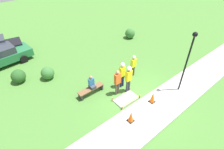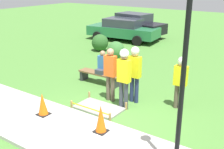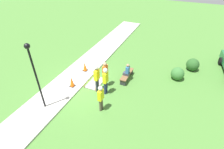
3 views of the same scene
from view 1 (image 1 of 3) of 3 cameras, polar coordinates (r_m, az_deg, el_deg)
name	(u,v)px [view 1 (image 1 of 3)]	position (r m, az deg, el deg)	size (l,w,h in m)	color
ground_plane	(141,100)	(11.19, 9.43, -8.06)	(60.00, 60.00, 0.00)	#477A33
sidewalk	(155,110)	(10.71, 13.96, -11.06)	(28.00, 2.26, 0.10)	#ADAAA3
wet_concrete_patch	(126,99)	(11.06, 4.66, -7.97)	(1.55, 0.94, 0.26)	gray
traffic_cone_near_patch	(131,117)	(9.62, 6.21, -13.51)	(0.34, 0.34, 0.68)	black
traffic_cone_far_patch	(153,97)	(10.79, 13.12, -7.23)	(0.34, 0.34, 0.75)	black
park_bench	(91,90)	(11.29, -6.89, -5.00)	(1.76, 0.44, 0.45)	#2D2D33
person_seated_on_bench	(92,83)	(11.06, -6.68, -2.75)	(0.36, 0.44, 0.89)	#383D47
worker_supervisor	(133,64)	(12.42, 7.00, 3.40)	(0.40, 0.25, 1.71)	brown
worker_assistant	(129,77)	(10.89, 5.48, -0.71)	(0.40, 0.28, 1.95)	#383D47
worker_trainee	(122,72)	(11.27, 3.35, 0.66)	(0.40, 0.28, 1.91)	navy
bystander_in_orange_shirt	(118,81)	(10.75, 1.81, -2.15)	(0.40, 0.24, 1.83)	brown
lamppost_near	(189,55)	(10.97, 23.80, 5.87)	(0.28, 0.28, 4.01)	black
shrub_rounded_near	(18,76)	(13.69, -28.25, -0.49)	(0.95, 0.95, 0.95)	#285623
shrub_rounded_mid	(130,33)	(18.31, 5.89, 13.22)	(0.99, 0.99, 0.99)	#387033
shrub_rounded_far	(48,73)	(13.19, -20.28, 0.44)	(0.92, 0.92, 0.92)	#387033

